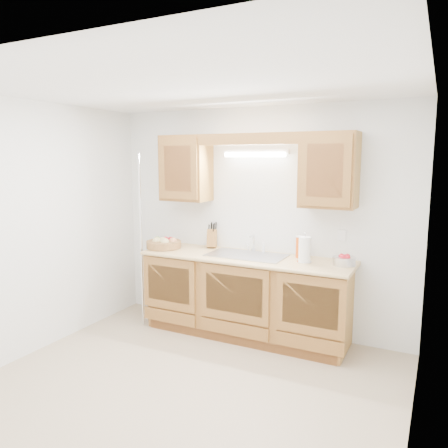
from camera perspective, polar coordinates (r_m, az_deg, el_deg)
The scene contains 17 objects.
room at distance 3.61m, azimuth -4.70°, elevation -2.50°, with size 3.52×3.50×2.50m.
base_cabinets at distance 4.85m, azimuth 2.89°, elevation -9.45°, with size 2.20×0.60×0.86m, color #A0702F.
countertop at distance 4.72m, azimuth 2.86°, elevation -4.42°, with size 2.30×0.63×0.04m, color tan.
upper_cabinet_left at distance 5.12m, azimuth -4.97°, elevation 7.26°, with size 0.55×0.33×0.75m, color #A0702F.
upper_cabinet_right at distance 4.48m, azimuth 13.58°, elevation 6.86°, with size 0.55×0.33×0.75m, color #A0702F.
valance at distance 4.61m, azimuth 3.01°, elevation 11.04°, with size 2.20×0.05×0.12m, color #A0702F.
fluorescent_fixture at distance 4.81m, azimuth 4.09°, elevation 9.23°, with size 0.76×0.08×0.08m.
sink at distance 4.75m, azimuth 2.96°, elevation -4.98°, with size 0.84×0.46×0.36m.
wire_shelf_pole at distance 5.09m, azimuth -10.77°, elevation -2.23°, with size 0.03×0.03×2.00m, color silver.
outlet_plate at distance 4.68m, azimuth 15.15°, elevation -1.46°, with size 0.08×0.01×0.12m, color white.
fruit_basket at distance 5.16m, azimuth -7.86°, elevation -2.50°, with size 0.50×0.50×0.13m.
knife_block at distance 5.13m, azimuth -1.58°, elevation -1.85°, with size 0.16×0.20×0.31m.
orange_canister at distance 4.67m, azimuth 9.83°, elevation -2.96°, with size 0.10×0.10×0.23m.
soap_bottle at distance 4.74m, azimuth 10.04°, elevation -3.14°, with size 0.08×0.08×0.18m, color blue.
sponge at distance 4.77m, azimuth 10.07°, elevation -4.07°, with size 0.11×0.09×0.02m.
paper_towel at distance 4.47m, azimuth 10.49°, elevation -3.35°, with size 0.15×0.15×0.31m.
apple_bowl at distance 4.46m, azimuth 15.42°, elevation -4.59°, with size 0.24×0.24×0.12m.
Camera 1 is at (1.85, -3.03, 1.95)m, focal length 35.00 mm.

